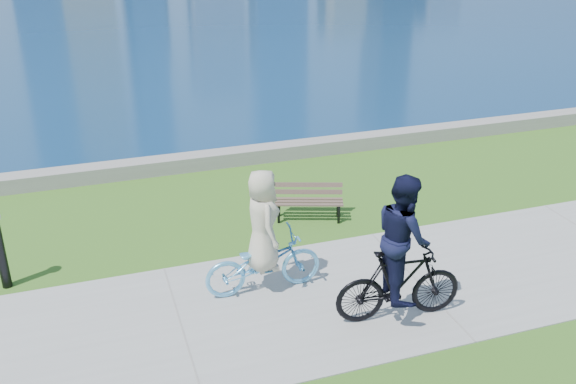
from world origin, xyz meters
name	(u,v)px	position (x,y,z in m)	size (l,w,h in m)	color
ground	(417,282)	(0.00, 0.00, 0.00)	(320.00, 320.00, 0.00)	#305C18
concrete_path	(417,281)	(0.00, 0.00, 0.01)	(80.00, 3.50, 0.02)	gray
seawall	(296,149)	(0.00, 6.20, 0.17)	(90.00, 0.50, 0.35)	gray
park_bench	(309,198)	(-0.91, 2.84, 0.43)	(1.44, 0.89, 0.71)	black
cyclist_woman	(263,248)	(-2.53, 0.57, 0.81)	(0.68, 1.94, 2.12)	#63BAF1
cyclist_man	(401,261)	(-0.81, -0.82, 1.01)	(0.82, 2.02, 2.37)	black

